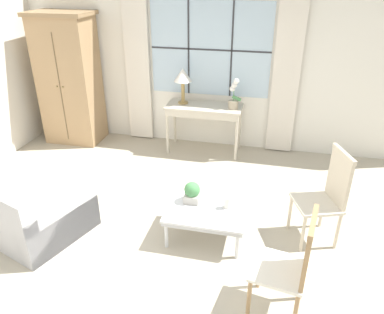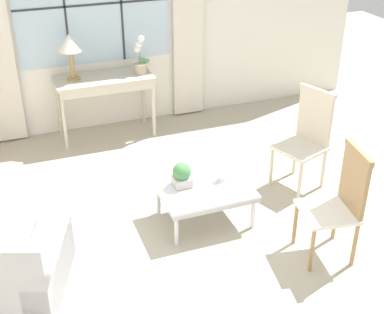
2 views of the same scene
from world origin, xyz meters
TOP-DOWN VIEW (x-y plane):
  - ground_plane at (0.00, 0.00)m, footprint 14.00×14.00m
  - wall_back_windowed at (0.00, 3.02)m, footprint 7.20×0.14m
  - console_table at (-0.01, 2.68)m, footprint 1.17×0.52m
  - table_lamp at (-0.36, 2.71)m, footprint 0.28×0.28m
  - potted_orchid at (0.44, 2.64)m, footprint 0.19×0.15m
  - armchair_upholstered at (-1.38, 0.16)m, footprint 1.15×1.17m
  - side_chair_wooden at (1.68, 0.80)m, footprint 0.56×0.56m
  - accent_chair_wooden at (1.32, -0.32)m, footprint 0.51×0.51m
  - coffee_table at (0.45, 0.53)m, footprint 0.85×0.63m
  - potted_plant_small at (0.26, 0.65)m, footprint 0.17×0.17m
  - pillar_candle at (0.66, 0.61)m, footprint 0.11×0.11m

SIDE VIEW (x-z plane):
  - ground_plane at x=0.00m, z-range 0.00..0.00m
  - armchair_upholstered at x=-1.38m, z-range -0.12..0.63m
  - coffee_table at x=0.45m, z-range 0.14..0.50m
  - pillar_candle at x=0.66m, z-range 0.35..0.50m
  - potted_plant_small at x=0.26m, z-range 0.36..0.60m
  - accent_chair_wooden at x=1.32m, z-range 0.06..1.07m
  - side_chair_wooden at x=1.68m, z-range 0.06..1.11m
  - console_table at x=-0.01m, z-range 0.30..1.07m
  - potted_orchid at x=0.44m, z-range 0.72..1.18m
  - table_lamp at x=-0.36m, z-range 0.92..1.47m
  - wall_back_windowed at x=0.00m, z-range -0.01..2.79m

